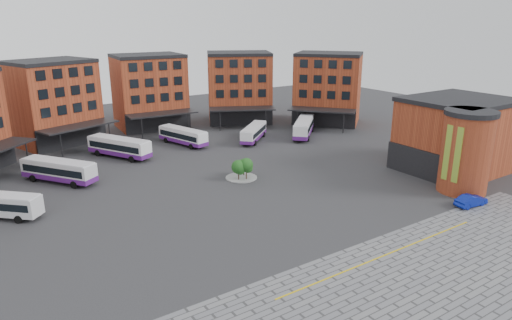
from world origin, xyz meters
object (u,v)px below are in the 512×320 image
tree_island (243,167)px  bus_c (119,147)px  bus_b (59,170)px  bus_d (183,136)px  bus_f (304,127)px  blue_car (471,200)px  bus_e (254,132)px

tree_island → bus_c: bearing=119.2°
bus_b → bus_d: bearing=-14.8°
tree_island → bus_d: (0.70, 21.01, -0.11)m
bus_c → bus_f: 33.77m
bus_d → blue_car: size_ratio=2.48×
bus_c → bus_f: (33.28, -5.73, 0.03)m
bus_e → bus_f: bearing=34.4°
bus_c → bus_d: bearing=-22.4°
tree_island → bus_d: tree_island is taller
bus_b → bus_c: bearing=-1.8°
bus_f → blue_car: bus_f is taller
bus_c → bus_f: bearing=-38.6°
tree_island → bus_c: size_ratio=0.40×
tree_island → blue_car: tree_island is taller
bus_e → bus_f: size_ratio=0.89×
bus_c → blue_car: bearing=-85.1°
blue_car → bus_d: bearing=26.8°
bus_b → bus_c: 12.59m
blue_car → tree_island: bearing=43.1°
tree_island → bus_b: size_ratio=0.42×
bus_d → bus_f: bus_f is taller
bus_d → bus_e: 12.75m
bus_e → blue_car: bus_e is taller
bus_b → bus_f: bus_f is taller
bus_f → blue_car: (-4.75, -37.08, -1.05)m
bus_c → bus_d: size_ratio=1.05×
bus_f → bus_d: bearing=-152.0°
tree_island → bus_d: bearing=88.1°
blue_car → bus_f: bearing=-1.4°
tree_island → bus_b: bearing=149.4°
bus_b → bus_d: bus_b is taller
bus_c → bus_e: size_ratio=1.24×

